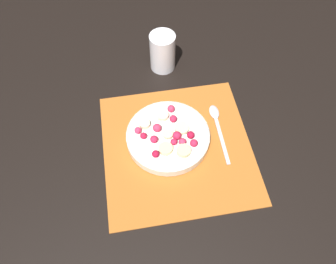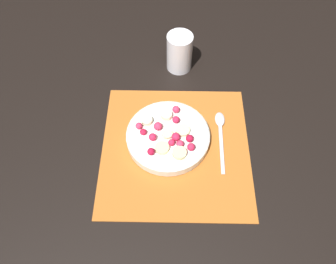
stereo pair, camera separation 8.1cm
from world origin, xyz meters
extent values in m
plane|color=black|center=(0.00, 0.00, 0.00)|extent=(3.00, 3.00, 0.00)
cube|color=#B26023|center=(0.00, 0.00, 0.00)|extent=(0.38, 0.37, 0.01)
cylinder|color=silver|center=(-0.03, -0.02, 0.02)|extent=(0.21, 0.21, 0.02)
torus|color=silver|center=(-0.03, -0.02, 0.03)|extent=(0.21, 0.21, 0.01)
cylinder|color=white|center=(-0.03, -0.02, 0.03)|extent=(0.19, 0.19, 0.00)
cylinder|color=#F4EAB7|center=(-0.08, -0.02, 0.04)|extent=(0.03, 0.03, 0.01)
cylinder|color=beige|center=(0.02, -0.03, 0.04)|extent=(0.03, 0.03, 0.01)
cylinder|color=beige|center=(0.03, 0.01, 0.04)|extent=(0.05, 0.05, 0.01)
cylinder|color=beige|center=(-0.02, -0.02, 0.04)|extent=(0.03, 0.03, 0.01)
cylinder|color=beige|center=(-0.03, 0.02, 0.04)|extent=(0.05, 0.05, 0.01)
cylinder|color=#F4EAB7|center=(-0.06, -0.07, 0.04)|extent=(0.04, 0.04, 0.01)
sphere|color=#DB3356|center=(-0.04, -0.04, 0.04)|extent=(0.02, 0.02, 0.02)
sphere|color=#B21433|center=(-0.01, 0.03, 0.04)|extent=(0.02, 0.02, 0.02)
sphere|color=#D12347|center=(-0.01, -0.06, 0.04)|extent=(0.02, 0.02, 0.02)
sphere|color=#DB3356|center=(0.01, 0.01, 0.04)|extent=(0.02, 0.02, 0.02)
sphere|color=red|center=(-0.02, -0.08, 0.04)|extent=(0.02, 0.02, 0.02)
sphere|color=#D12347|center=(-0.06, 0.00, 0.04)|extent=(0.02, 0.02, 0.02)
sphere|color=#D12347|center=(-0.01, 0.00, 0.04)|extent=(0.02, 0.02, 0.02)
sphere|color=#DB3356|center=(-0.04, -0.09, 0.04)|extent=(0.02, 0.02, 0.02)
sphere|color=#DB3356|center=(-0.09, 0.00, 0.04)|extent=(0.02, 0.02, 0.02)
sphere|color=#D12347|center=(0.01, -0.01, 0.04)|extent=(0.02, 0.02, 0.02)
sphere|color=#B21433|center=(0.03, -0.06, 0.04)|extent=(0.02, 0.02, 0.02)
sphere|color=#D12347|center=(0.02, 0.04, 0.04)|extent=(0.02, 0.02, 0.02)
cube|color=silver|center=(0.00, 0.12, 0.01)|extent=(0.14, 0.01, 0.00)
ellipsoid|color=silver|center=(-0.09, 0.12, 0.01)|extent=(0.05, 0.03, 0.01)
cylinder|color=white|center=(-0.29, 0.01, 0.06)|extent=(0.07, 0.07, 0.11)
camera|label=1|loc=(0.41, -0.09, 0.72)|focal=35.00mm
camera|label=2|loc=(0.41, -0.01, 0.72)|focal=35.00mm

